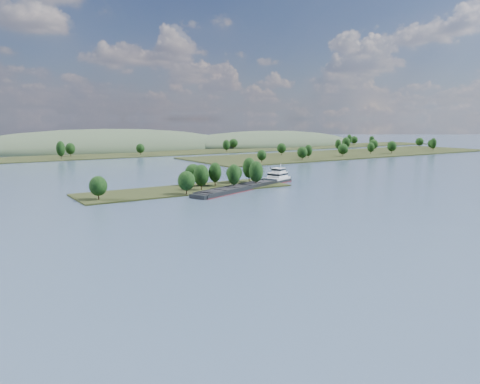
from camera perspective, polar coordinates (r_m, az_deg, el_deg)
ground at (r=166.83m, az=2.65°, el=-2.40°), size 1800.00×1800.00×0.00m
tree_island at (r=219.29m, az=-4.91°, el=1.32°), size 100.00×32.42×13.79m
right_bank at (r=453.61m, az=13.43°, el=4.66°), size 320.00×90.00×15.12m
back_shoreline at (r=426.85m, az=-18.74°, el=4.13°), size 900.00×60.00×15.90m
hill_east at (r=600.47m, az=3.48°, el=5.76°), size 260.00×140.00×36.00m
hill_west at (r=537.03m, az=-16.07°, el=5.06°), size 320.00×160.00×44.00m
cargo_barge at (r=226.16m, az=1.53°, el=0.91°), size 70.89×35.65×9.89m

